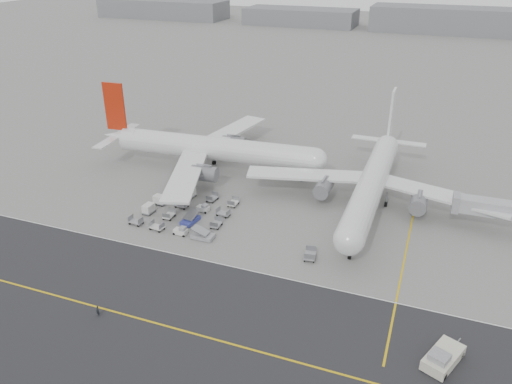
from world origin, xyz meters
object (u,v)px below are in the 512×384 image
at_px(airliner_a, 209,148).
at_px(jet_bridge, 501,211).
at_px(pushback_tug, 443,358).
at_px(airliner_b, 373,181).
at_px(ground_crew_a, 98,311).

relative_size(airliner_a, jet_bridge, 3.24).
bearing_deg(pushback_tug, airliner_b, 134.14).
xyz_separation_m(airliner_b, ground_crew_a, (-29.60, -46.31, -4.26)).
relative_size(airliner_a, pushback_tug, 6.52).
relative_size(airliner_b, jet_bridge, 3.11).
relative_size(airliner_a, airliner_b, 1.04).
distance_m(airliner_b, jet_bridge, 22.78).
bearing_deg(ground_crew_a, jet_bridge, 58.20).
distance_m(airliner_a, ground_crew_a, 51.30).
distance_m(airliner_a, airliner_b, 36.93).
height_order(airliner_a, airliner_b, airliner_a).
distance_m(pushback_tug, ground_crew_a, 45.08).
bearing_deg(ground_crew_a, airliner_b, 75.77).
bearing_deg(airliner_a, airliner_b, -100.73).
distance_m(airliner_b, pushback_tug, 41.75).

